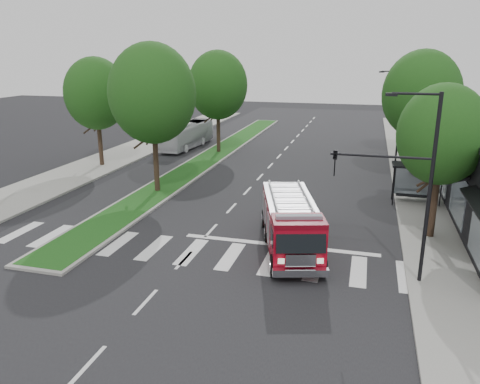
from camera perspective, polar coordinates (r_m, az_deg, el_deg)
name	(u,v)px	position (r m, az deg, el deg)	size (l,w,h in m)	color
ground	(211,231)	(25.89, -3.55, -4.71)	(140.00, 140.00, 0.00)	black
sidewalk_right	(432,196)	(34.40, 22.39, -0.41)	(5.00, 80.00, 0.15)	gray
sidewalk_left	(84,170)	(40.80, -18.50, 2.52)	(5.00, 80.00, 0.15)	gray
median	(212,156)	(44.10, -3.42, 4.37)	(3.00, 50.00, 0.15)	gray
bus_shelter	(418,173)	(31.98, 20.83, 2.19)	(3.20, 1.60, 2.61)	black
tree_right_near	(442,135)	(25.35, 23.44, 6.41)	(4.40, 4.40, 8.05)	black
tree_right_mid	(422,95)	(37.08, 21.26, 11.00)	(5.60, 5.60, 9.72)	black
tree_right_far	(411,93)	(47.07, 20.07, 11.28)	(5.00, 5.00, 8.73)	black
tree_median_near	(152,94)	(32.08, -10.63, 11.70)	(5.80, 5.80, 10.16)	black
tree_median_far	(218,85)	(45.09, -2.73, 12.88)	(5.60, 5.60, 9.72)	black
tree_left_mid	(96,94)	(41.25, -17.15, 11.38)	(5.20, 5.20, 9.16)	black
streetlight_right_near	(408,176)	(19.94, 19.79, 1.88)	(4.08, 0.22, 8.00)	black
streetlight_right_far	(398,112)	(43.15, 18.73, 9.19)	(2.11, 0.20, 8.00)	black
fire_engine	(290,224)	(23.26, 6.16, -3.86)	(4.41, 8.19, 2.72)	#670510
city_bus	(187,135)	(48.72, -6.50, 6.92)	(2.18, 9.30, 2.59)	silver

